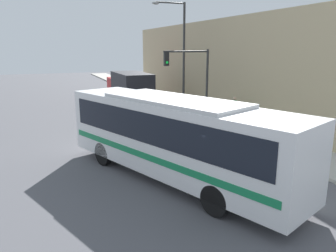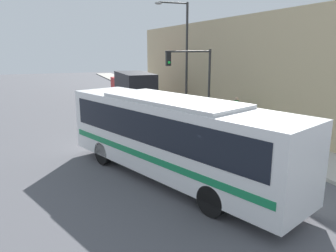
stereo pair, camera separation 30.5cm
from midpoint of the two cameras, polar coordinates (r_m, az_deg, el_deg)
ground_plane at (r=12.11m, az=7.61°, el=-11.18°), size 120.00×120.00×0.00m
sidewalk at (r=32.04m, az=-0.89°, el=4.62°), size 2.83×70.00×0.14m
building_facade at (r=30.06m, az=9.96°, el=10.53°), size 6.00×29.94×7.13m
city_bus at (r=12.42m, az=0.24°, el=-1.30°), size 6.11×10.76×3.21m
delivery_truck at (r=29.68m, az=-7.07°, el=6.77°), size 2.43×7.66×2.90m
fire_hydrant at (r=16.33m, az=19.85°, el=-3.41°), size 0.28×0.37×0.73m
traffic_light_pole at (r=22.13m, az=3.74°, el=9.41°), size 3.28×0.35×4.78m
parking_meter at (r=22.14m, az=7.05°, el=3.16°), size 0.14×0.14×1.40m
street_lamp at (r=26.13m, az=1.80°, el=13.38°), size 2.70×0.28×8.22m
pedestrian_near_corner at (r=20.72m, az=12.88°, el=1.81°), size 0.34×0.34×1.59m
pedestrian_mid_block at (r=21.75m, az=11.04°, el=2.73°), size 0.34×0.34×1.78m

